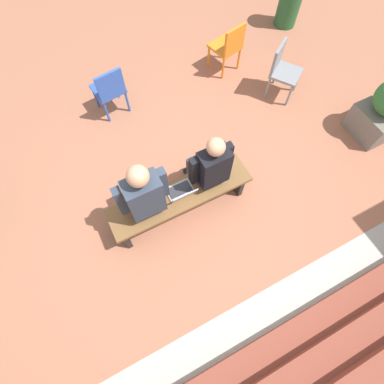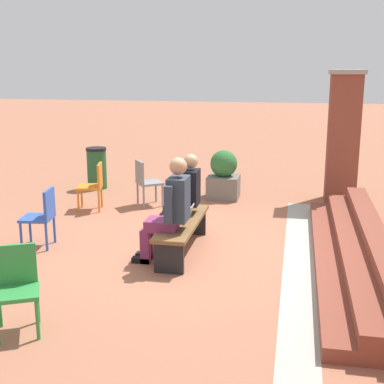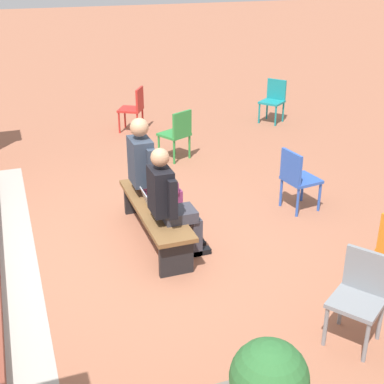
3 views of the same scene
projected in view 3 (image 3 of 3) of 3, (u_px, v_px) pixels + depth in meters
ground_plane at (145, 248)px, 6.26m from camera, size 60.00×60.00×0.00m
concrete_strip at (19, 263)px, 5.96m from camera, size 5.92×0.40×0.01m
bench at (155, 213)px, 6.30m from camera, size 1.80×0.44×0.45m
person_student at (170, 200)px, 5.82m from camera, size 0.52×0.66×1.31m
person_adult at (150, 170)px, 6.53m from camera, size 0.58×0.73×1.40m
laptop at (154, 203)px, 6.22m from camera, size 0.32×0.29×0.21m
plastic_chair_near_bench_right at (297, 176)px, 7.00m from camera, size 0.47×0.47×0.84m
plastic_chair_far_left at (274, 98)px, 10.71m from camera, size 0.59×0.59×0.84m
plastic_chair_foreground at (134, 106)px, 10.14m from camera, size 0.58×0.58×0.84m
plastic_chair_near_bench_left at (360, 292)px, 4.63m from camera, size 0.58×0.58×0.84m
plastic_chair_mid_courtyard at (177, 132)px, 8.73m from camera, size 0.56×0.56×0.84m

